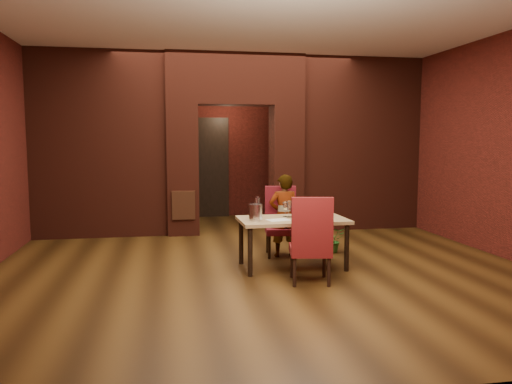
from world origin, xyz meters
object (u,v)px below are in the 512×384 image
(wine_glass_b, at_px, (289,209))
(potted_plant, at_px, (333,240))
(wine_glass_c, at_px, (310,210))
(water_bottle, at_px, (258,207))
(chair_far, at_px, (282,222))
(person_seated, at_px, (284,216))
(wine_glass_a, at_px, (285,209))
(chair_near, at_px, (310,239))
(wine_bucket, at_px, (256,212))
(dining_table, at_px, (292,243))

(wine_glass_b, distance_m, potted_plant, 1.22)
(wine_glass_c, bearing_deg, potted_plant, 52.88)
(wine_glass_c, distance_m, water_bottle, 0.70)
(chair_far, bearing_deg, person_seated, -61.79)
(wine_glass_c, distance_m, potted_plant, 1.12)
(wine_glass_a, bearing_deg, potted_plant, 34.77)
(chair_near, xyz_separation_m, wine_glass_b, (-0.06, 0.80, 0.25))
(water_bottle, bearing_deg, chair_far, 48.50)
(chair_far, height_order, wine_glass_c, chair_far)
(wine_glass_a, xyz_separation_m, wine_bucket, (-0.45, -0.24, 0.01))
(chair_far, height_order, wine_bucket, chair_far)
(wine_glass_b, height_order, potted_plant, wine_glass_b)
(chair_far, relative_size, person_seated, 0.84)
(wine_bucket, distance_m, water_bottle, 0.29)
(wine_glass_a, bearing_deg, dining_table, -68.71)
(dining_table, bearing_deg, wine_glass_c, -0.37)
(wine_glass_a, bearing_deg, water_bottle, 174.34)
(water_bottle, bearing_deg, dining_table, -24.02)
(dining_table, height_order, wine_glass_b, wine_glass_b)
(chair_far, distance_m, person_seated, 0.11)
(wine_bucket, xyz_separation_m, water_bottle, (0.08, 0.27, 0.03))
(person_seated, relative_size, wine_glass_b, 5.53)
(person_seated, distance_m, wine_glass_a, 0.52)
(potted_plant, bearing_deg, person_seated, -170.57)
(wine_glass_b, xyz_separation_m, water_bottle, (-0.41, 0.09, 0.03))
(chair_near, distance_m, person_seated, 1.34)
(dining_table, distance_m, chair_far, 0.72)
(water_bottle, bearing_deg, wine_glass_b, -12.01)
(potted_plant, bearing_deg, chair_near, -118.16)
(dining_table, relative_size, water_bottle, 5.08)
(dining_table, bearing_deg, chair_near, -88.49)
(wine_glass_b, bearing_deg, water_bottle, 167.99)
(wine_bucket, relative_size, potted_plant, 0.56)
(wine_glass_a, distance_m, wine_glass_b, 0.06)
(wine_glass_a, xyz_separation_m, potted_plant, (0.88, 0.61, -0.57))
(chair_near, xyz_separation_m, wine_glass_a, (-0.10, 0.85, 0.24))
(person_seated, bearing_deg, chair_far, -68.91)
(wine_glass_b, bearing_deg, chair_near, -85.67)
(wine_glass_b, bearing_deg, chair_far, 86.45)
(wine_bucket, bearing_deg, chair_near, -48.56)
(chair_near, xyz_separation_m, potted_plant, (0.79, 1.47, -0.33))
(person_seated, bearing_deg, dining_table, 87.29)
(chair_far, bearing_deg, wine_glass_a, -90.29)
(wine_glass_a, height_order, wine_glass_c, wine_glass_c)
(chair_far, height_order, chair_near, chair_near)
(wine_glass_b, distance_m, wine_bucket, 0.52)
(chair_far, distance_m, wine_glass_b, 0.65)
(dining_table, xyz_separation_m, wine_glass_c, (0.24, 0.00, 0.43))
(wine_glass_b, xyz_separation_m, wine_bucket, (-0.48, -0.19, -0.00))
(wine_glass_a, height_order, wine_glass_b, wine_glass_b)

